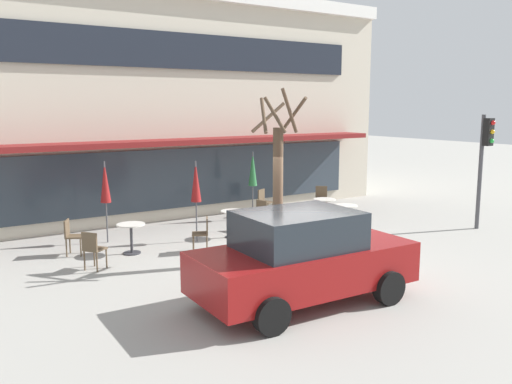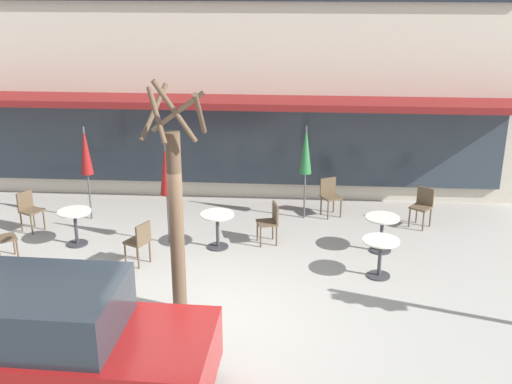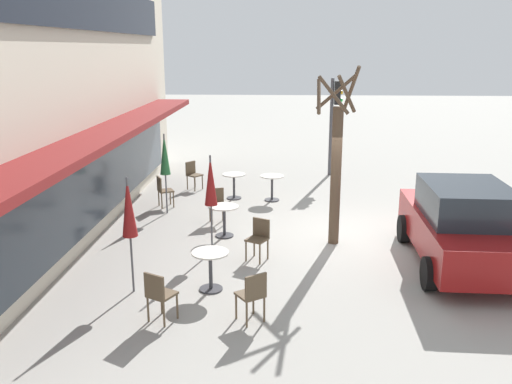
% 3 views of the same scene
% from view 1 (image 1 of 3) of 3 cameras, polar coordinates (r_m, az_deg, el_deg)
% --- Properties ---
extents(ground_plane, '(80.00, 80.00, 0.00)m').
position_cam_1_polar(ground_plane, '(12.98, 4.57, -7.33)').
color(ground_plane, '#9E9B93').
extents(building_facade, '(16.21, 9.10, 7.42)m').
position_cam_1_polar(building_facade, '(21.21, -12.21, 9.04)').
color(building_facade, beige).
rests_on(building_facade, ground).
extents(cafe_table_near_wall, '(0.70, 0.70, 0.76)m').
position_cam_1_polar(cafe_table_near_wall, '(17.16, 7.21, -1.54)').
color(cafe_table_near_wall, '#333338').
rests_on(cafe_table_near_wall, ground).
extents(cafe_table_streetside, '(0.70, 0.70, 0.76)m').
position_cam_1_polar(cafe_table_streetside, '(15.17, -2.41, -2.89)').
color(cafe_table_streetside, '#333338').
rests_on(cafe_table_streetside, ground).
extents(cafe_table_by_tree, '(0.70, 0.70, 0.76)m').
position_cam_1_polar(cafe_table_by_tree, '(13.86, -13.00, -4.27)').
color(cafe_table_by_tree, '#333338').
rests_on(cafe_table_by_tree, ground).
extents(cafe_table_mid_patio, '(0.70, 0.70, 0.76)m').
position_cam_1_polar(cafe_table_mid_patio, '(16.21, 9.41, -2.21)').
color(cafe_table_mid_patio, '#333338').
rests_on(cafe_table_mid_patio, ground).
extents(patio_umbrella_green_folded, '(0.28, 0.28, 2.20)m').
position_cam_1_polar(patio_umbrella_green_folded, '(17.41, -0.35, 2.40)').
color(patio_umbrella_green_folded, '#4C4C51').
rests_on(patio_umbrella_green_folded, ground).
extents(patio_umbrella_cream_folded, '(0.28, 0.28, 2.20)m').
position_cam_1_polar(patio_umbrella_cream_folded, '(14.95, -15.59, 0.94)').
color(patio_umbrella_cream_folded, '#4C4C51').
rests_on(patio_umbrella_cream_folded, ground).
extents(patio_umbrella_corner_open, '(0.28, 0.28, 2.20)m').
position_cam_1_polar(patio_umbrella_corner_open, '(14.61, -6.35, 1.04)').
color(patio_umbrella_corner_open, '#4C4C51').
rests_on(patio_umbrella_corner_open, ground).
extents(cafe_chair_0, '(0.49, 0.49, 0.89)m').
position_cam_1_polar(cafe_chair_0, '(15.99, 0.36, -2.22)').
color(cafe_chair_0, brown).
rests_on(cafe_chair_0, ground).
extents(cafe_chair_1, '(0.56, 0.56, 0.89)m').
position_cam_1_polar(cafe_chair_1, '(18.89, 6.90, -0.51)').
color(cafe_chair_1, brown).
rests_on(cafe_chair_1, ground).
extents(cafe_chair_2, '(0.56, 0.56, 0.89)m').
position_cam_1_polar(cafe_chair_2, '(12.71, -16.81, -5.61)').
color(cafe_chair_2, brown).
rests_on(cafe_chair_2, ground).
extents(cafe_chair_3, '(0.54, 0.54, 0.89)m').
position_cam_1_polar(cafe_chair_3, '(14.13, -18.85, -4.23)').
color(cafe_chair_3, brown).
rests_on(cafe_chair_3, ground).
extents(cafe_chair_4, '(0.54, 0.54, 0.89)m').
position_cam_1_polar(cafe_chair_4, '(13.73, -5.60, -4.16)').
color(cafe_chair_4, brown).
rests_on(cafe_chair_4, ground).
extents(cafe_chair_5, '(0.54, 0.54, 0.89)m').
position_cam_1_polar(cafe_chair_5, '(18.08, 0.85, -0.88)').
color(cafe_chair_5, brown).
rests_on(cafe_chair_5, ground).
extents(parked_sedan, '(4.25, 2.12, 1.76)m').
position_cam_1_polar(parked_sedan, '(10.15, 4.89, -6.89)').
color(parked_sedan, maroon).
rests_on(parked_sedan, ground).
extents(street_tree, '(0.99, 0.96, 4.05)m').
position_cam_1_polar(street_tree, '(12.62, 2.33, 0.95)').
color(street_tree, brown).
rests_on(street_tree, ground).
extents(traffic_light_pole, '(0.26, 0.44, 3.40)m').
position_cam_1_polar(traffic_light_pole, '(17.25, 22.92, 3.84)').
color(traffic_light_pole, '#47474C').
rests_on(traffic_light_pole, ground).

